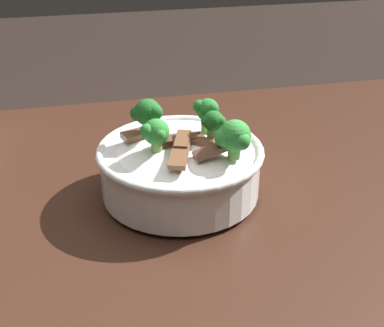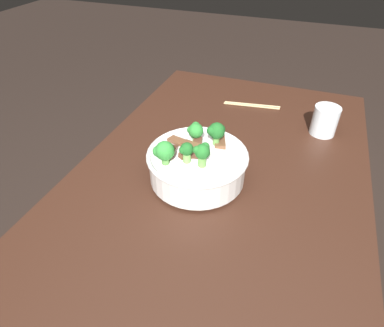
# 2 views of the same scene
# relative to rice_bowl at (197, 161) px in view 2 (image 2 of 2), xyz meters

# --- Properties ---
(ground) EXTENTS (10.00, 10.00, 0.00)m
(ground) POSITION_rel_rice_bowl_xyz_m (0.02, -0.05, -0.87)
(ground) COLOR black
(dining_table) EXTENTS (1.31, 0.77, 0.81)m
(dining_table) POSITION_rel_rice_bowl_xyz_m (0.02, -0.05, -0.19)
(dining_table) COLOR #381E14
(dining_table) RESTS_ON ground
(rice_bowl) EXTENTS (0.26, 0.26, 0.15)m
(rice_bowl) POSITION_rel_rice_bowl_xyz_m (0.00, 0.00, 0.00)
(rice_bowl) COLOR white
(rice_bowl) RESTS_ON dining_table
(drinking_glass) EXTENTS (0.08, 0.08, 0.09)m
(drinking_glass) POSITION_rel_rice_bowl_xyz_m (0.35, -0.30, -0.02)
(drinking_glass) COLOR white
(drinking_glass) RESTS_ON dining_table
(chopsticks_pair) EXTENTS (0.05, 0.20, 0.01)m
(chopsticks_pair) POSITION_rel_rice_bowl_xyz_m (0.45, -0.05, -0.06)
(chopsticks_pair) COLOR tan
(chopsticks_pair) RESTS_ON dining_table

